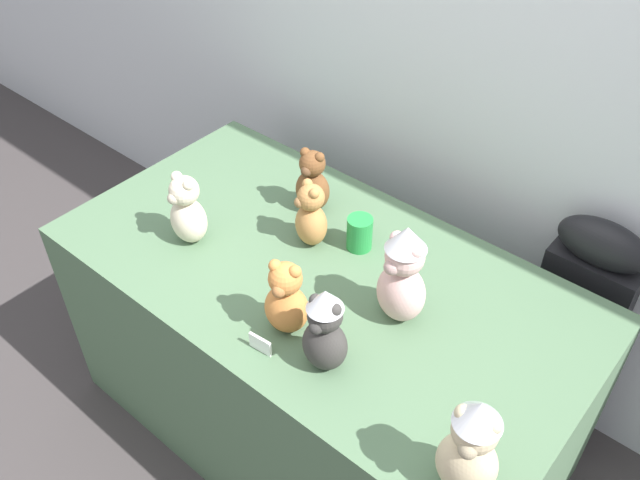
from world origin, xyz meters
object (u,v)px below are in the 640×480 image
object	(u,v)px
teddy_bear_chestnut	(312,182)
teddy_bear_caramel	(311,216)
teddy_bear_blush	(403,275)
teddy_bear_sand	(471,447)
party_cup_green	(360,233)
teddy_bear_ginger	(286,299)
instrument_case	(571,332)
teddy_bear_cream	(187,211)
display_table	(320,355)
teddy_bear_charcoal	(325,330)

from	to	relation	value
teddy_bear_chestnut	teddy_bear_caramel	size ratio (longest dim) A/B	1.02
teddy_bear_blush	teddy_bear_caramel	bearing A→B (deg)	178.87
teddy_bear_blush	teddy_bear_sand	world-z (taller)	teddy_bear_blush
teddy_bear_caramel	teddy_bear_sand	bearing A→B (deg)	-0.84
party_cup_green	teddy_bear_ginger	bearing A→B (deg)	-81.93
teddy_bear_caramel	party_cup_green	distance (m)	0.16
instrument_case	party_cup_green	bearing A→B (deg)	-145.50
teddy_bear_cream	teddy_bear_ginger	xyz separation A→B (m)	(0.48, -0.08, -0.00)
display_table	party_cup_green	distance (m)	0.48
teddy_bear_sand	instrument_case	bearing A→B (deg)	81.67
teddy_bear_caramel	teddy_bear_ginger	size ratio (longest dim) A/B	0.93
teddy_bear_caramel	teddy_bear_sand	world-z (taller)	teddy_bear_sand
display_table	teddy_bear_chestnut	bearing A→B (deg)	134.80
teddy_bear_chestnut	teddy_bear_ginger	distance (m)	0.54
instrument_case	party_cup_green	world-z (taller)	instrument_case
display_table	teddy_bear_charcoal	xyz separation A→B (m)	(0.24, -0.26, 0.53)
display_table	instrument_case	size ratio (longest dim) A/B	1.73
teddy_bear_blush	teddy_bear_charcoal	bearing A→B (deg)	-89.64
teddy_bear_charcoal	teddy_bear_caramel	world-z (taller)	teddy_bear_charcoal
teddy_bear_charcoal	party_cup_green	bearing A→B (deg)	111.05
teddy_bear_chestnut	party_cup_green	bearing A→B (deg)	-22.44
teddy_bear_blush	teddy_bear_ginger	bearing A→B (deg)	-120.63
display_table	teddy_bear_blush	distance (m)	0.62
instrument_case	teddy_bear_charcoal	world-z (taller)	teddy_bear_charcoal
teddy_bear_cream	teddy_bear_charcoal	bearing A→B (deg)	-5.46
instrument_case	teddy_bear_sand	bearing A→B (deg)	-85.73
teddy_bear_charcoal	teddy_bear_sand	size ratio (longest dim) A/B	0.90
teddy_bear_cream	teddy_bear_sand	xyz separation A→B (m)	(1.09, -0.17, 0.03)
teddy_bear_cream	teddy_bear_ginger	world-z (taller)	teddy_bear_cream
teddy_bear_caramel	teddy_bear_blush	size ratio (longest dim) A/B	0.70
teddy_bear_chestnut	teddy_bear_charcoal	world-z (taller)	teddy_bear_charcoal
teddy_bear_charcoal	teddy_bear_caramel	xyz separation A→B (m)	(-0.34, 0.34, -0.03)
instrument_case	display_table	bearing A→B (deg)	-137.36
teddy_bear_cream	teddy_bear_blush	xyz separation A→B (m)	(0.69, 0.15, 0.04)
teddy_bear_caramel	party_cup_green	size ratio (longest dim) A/B	2.03
teddy_bear_caramel	teddy_bear_blush	bearing A→B (deg)	14.83
teddy_bear_ginger	teddy_bear_chestnut	bearing A→B (deg)	105.88
display_table	party_cup_green	world-z (taller)	party_cup_green
teddy_bear_caramel	teddy_bear_cream	bearing A→B (deg)	-115.30
instrument_case	teddy_bear_chestnut	size ratio (longest dim) A/B	4.18
display_table	teddy_bear_charcoal	bearing A→B (deg)	-47.93
instrument_case	teddy_bear_ginger	distance (m)	1.06
teddy_bear_blush	teddy_bear_sand	bearing A→B (deg)	-28.81
teddy_bear_caramel	teddy_bear_blush	world-z (taller)	teddy_bear_blush
instrument_case	teddy_bear_chestnut	distance (m)	1.00
teddy_bear_chestnut	teddy_bear_charcoal	size ratio (longest dim) A/B	0.85
teddy_bear_sand	teddy_bear_cream	bearing A→B (deg)	158.61
instrument_case	teddy_bear_charcoal	xyz separation A→B (m)	(-0.38, -0.83, 0.45)
instrument_case	teddy_bear_charcoal	distance (m)	1.02
teddy_bear_charcoal	teddy_bear_chestnut	bearing A→B (deg)	127.61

